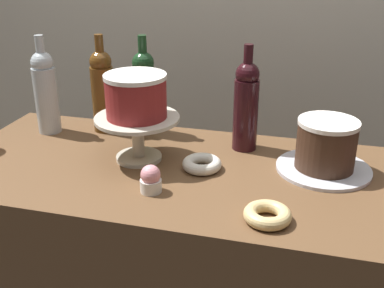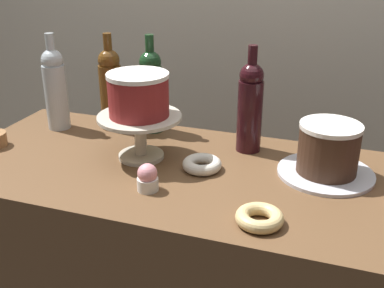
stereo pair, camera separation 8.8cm
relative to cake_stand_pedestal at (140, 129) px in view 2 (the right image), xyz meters
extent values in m
cylinder|color=beige|center=(0.00, 0.00, -0.09)|extent=(0.14, 0.14, 0.01)
cylinder|color=beige|center=(0.00, 0.00, -0.02)|extent=(0.04, 0.04, 0.11)
cylinder|color=beige|center=(0.00, 0.00, 0.04)|extent=(0.25, 0.25, 0.01)
cylinder|color=maroon|center=(0.00, 0.00, 0.10)|extent=(0.17, 0.17, 0.11)
cylinder|color=white|center=(0.00, 0.00, 0.16)|extent=(0.18, 0.18, 0.01)
cylinder|color=silver|center=(0.53, 0.06, -0.09)|extent=(0.27, 0.27, 0.01)
cylinder|color=#3D2619|center=(0.53, 0.06, -0.02)|extent=(0.16, 0.16, 0.13)
cylinder|color=white|center=(0.53, 0.06, 0.05)|extent=(0.17, 0.17, 0.01)
cylinder|color=black|center=(0.29, 0.16, 0.02)|extent=(0.08, 0.08, 0.22)
sphere|color=black|center=(0.29, 0.16, 0.14)|extent=(0.07, 0.07, 0.07)
cylinder|color=black|center=(0.29, 0.16, 0.20)|extent=(0.03, 0.03, 0.08)
cylinder|color=#193D1E|center=(-0.06, 0.21, 0.02)|extent=(0.08, 0.08, 0.22)
sphere|color=#193D1E|center=(-0.06, 0.21, 0.14)|extent=(0.07, 0.07, 0.07)
cylinder|color=#193D1E|center=(-0.06, 0.21, 0.20)|extent=(0.03, 0.03, 0.08)
cylinder|color=#B2BCC1|center=(-0.37, 0.13, 0.02)|extent=(0.08, 0.08, 0.22)
sphere|color=#B2BCC1|center=(-0.37, 0.13, 0.14)|extent=(0.07, 0.07, 0.07)
cylinder|color=#B2BCC1|center=(-0.37, 0.13, 0.20)|extent=(0.03, 0.03, 0.08)
cylinder|color=#5B3814|center=(-0.19, 0.19, 0.02)|extent=(0.08, 0.08, 0.22)
sphere|color=#5B3814|center=(-0.19, 0.19, 0.14)|extent=(0.07, 0.07, 0.07)
cylinder|color=#5B3814|center=(-0.19, 0.19, 0.20)|extent=(0.03, 0.03, 0.08)
cylinder|color=white|center=(0.10, -0.18, -0.08)|extent=(0.06, 0.06, 0.03)
sphere|color=pink|center=(0.10, -0.18, -0.04)|extent=(0.05, 0.05, 0.05)
torus|color=#E0C17F|center=(0.41, -0.24, -0.08)|extent=(0.11, 0.11, 0.03)
torus|color=silver|center=(0.20, -0.02, -0.08)|extent=(0.11, 0.11, 0.03)
camera|label=1|loc=(0.48, -1.18, 0.51)|focal=43.96mm
camera|label=2|loc=(0.56, -1.16, 0.51)|focal=43.96mm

